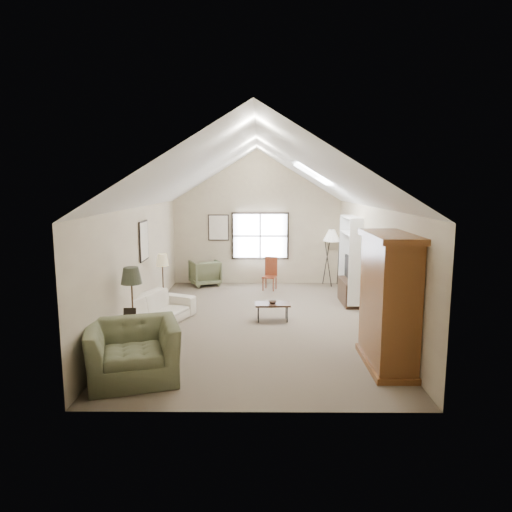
{
  "coord_description": "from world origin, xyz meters",
  "views": [
    {
      "loc": [
        0.07,
        -9.63,
        2.98
      ],
      "look_at": [
        0.0,
        0.4,
        1.4
      ],
      "focal_mm": 32.0,
      "sensor_mm": 36.0,
      "label": 1
    }
  ],
  "objects_px": {
    "side_chair": "(270,274)",
    "sofa": "(152,311)",
    "coffee_table": "(272,312)",
    "side_table": "(131,339)",
    "armoire": "(388,301)",
    "armchair_far": "(205,273)",
    "armchair_near": "(133,351)"
  },
  "relations": [
    {
      "from": "side_chair",
      "to": "armoire",
      "type": "bearing_deg",
      "value": -54.6
    },
    {
      "from": "armchair_far",
      "to": "sofa",
      "type": "bearing_deg",
      "value": 56.62
    },
    {
      "from": "armchair_far",
      "to": "coffee_table",
      "type": "height_order",
      "value": "armchair_far"
    },
    {
      "from": "sofa",
      "to": "side_table",
      "type": "xyz_separation_m",
      "value": [
        0.0,
        -1.6,
        -0.05
      ]
    },
    {
      "from": "armoire",
      "to": "armchair_near",
      "type": "distance_m",
      "value": 4.14
    },
    {
      "from": "armoire",
      "to": "side_table",
      "type": "distance_m",
      "value": 4.48
    },
    {
      "from": "armoire",
      "to": "side_chair",
      "type": "xyz_separation_m",
      "value": [
        -1.81,
        5.48,
        -0.63
      ]
    },
    {
      "from": "armchair_far",
      "to": "side_chair",
      "type": "height_order",
      "value": "side_chair"
    },
    {
      "from": "armchair_near",
      "to": "side_chair",
      "type": "height_order",
      "value": "side_chair"
    },
    {
      "from": "armchair_near",
      "to": "armchair_far",
      "type": "bearing_deg",
      "value": 70.14
    },
    {
      "from": "sofa",
      "to": "coffee_table",
      "type": "relative_size",
      "value": 2.91
    },
    {
      "from": "armchair_far",
      "to": "side_chair",
      "type": "distance_m",
      "value": 2.01
    },
    {
      "from": "armchair_near",
      "to": "coffee_table",
      "type": "bearing_deg",
      "value": 36.78
    },
    {
      "from": "coffee_table",
      "to": "side_table",
      "type": "height_order",
      "value": "side_table"
    },
    {
      "from": "armchair_near",
      "to": "side_table",
      "type": "height_order",
      "value": "armchair_near"
    },
    {
      "from": "armchair_near",
      "to": "armoire",
      "type": "bearing_deg",
      "value": -9.25
    },
    {
      "from": "armchair_near",
      "to": "side_chair",
      "type": "distance_m",
      "value": 6.44
    },
    {
      "from": "side_chair",
      "to": "side_table",
      "type": "bearing_deg",
      "value": -100.1
    },
    {
      "from": "armoire",
      "to": "coffee_table",
      "type": "relative_size",
      "value": 2.86
    },
    {
      "from": "coffee_table",
      "to": "side_chair",
      "type": "xyz_separation_m",
      "value": [
        0.0,
        2.98,
        0.27
      ]
    },
    {
      "from": "coffee_table",
      "to": "armoire",
      "type": "bearing_deg",
      "value": -54.05
    },
    {
      "from": "armoire",
      "to": "armchair_near",
      "type": "xyz_separation_m",
      "value": [
        -4.05,
        -0.56,
        -0.66
      ]
    },
    {
      "from": "side_chair",
      "to": "sofa",
      "type": "bearing_deg",
      "value": -110.0
    },
    {
      "from": "side_table",
      "to": "armchair_near",
      "type": "bearing_deg",
      "value": -72.24
    },
    {
      "from": "armoire",
      "to": "coffee_table",
      "type": "xyz_separation_m",
      "value": [
        -1.81,
        2.5,
        -0.9
      ]
    },
    {
      "from": "armoire",
      "to": "side_chair",
      "type": "distance_m",
      "value": 5.81
    },
    {
      "from": "armchair_near",
      "to": "sofa",
      "type": "bearing_deg",
      "value": 80.08
    },
    {
      "from": "sofa",
      "to": "side_chair",
      "type": "xyz_separation_m",
      "value": [
        2.57,
        3.4,
        0.14
      ]
    },
    {
      "from": "side_table",
      "to": "side_chair",
      "type": "relative_size",
      "value": 0.6
    },
    {
      "from": "armoire",
      "to": "side_chair",
      "type": "height_order",
      "value": "armoire"
    },
    {
      "from": "side_table",
      "to": "armchair_far",
      "type": "bearing_deg",
      "value": 83.36
    },
    {
      "from": "side_table",
      "to": "armoire",
      "type": "bearing_deg",
      "value": -6.29
    }
  ]
}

